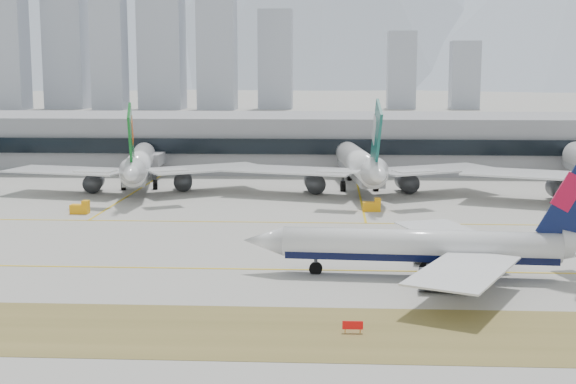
# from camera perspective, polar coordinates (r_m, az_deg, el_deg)

# --- Properties ---
(ground) EXTENTS (3000.00, 3000.00, 0.00)m
(ground) POSITION_cam_1_polar(r_m,az_deg,el_deg) (118.37, -4.47, -4.87)
(ground) COLOR #9F9C95
(ground) RESTS_ON ground
(taxiing_airliner) EXTENTS (50.91, 44.16, 17.10)m
(taxiing_airliner) POSITION_cam_1_polar(r_m,az_deg,el_deg) (109.55, 10.33, -3.89)
(taxiing_airliner) COLOR white
(taxiing_airliner) RESTS_ON ground
(widebody_eva) EXTENTS (59.34, 58.77, 21.47)m
(widebody_eva) POSITION_cam_1_polar(r_m,az_deg,el_deg) (188.82, -10.58, 1.85)
(widebody_eva) COLOR white
(widebody_eva) RESTS_ON ground
(widebody_cathay) EXTENTS (62.47, 61.46, 22.39)m
(widebody_cathay) POSITION_cam_1_polar(r_m,az_deg,el_deg) (184.07, 5.17, 1.86)
(widebody_cathay) COLOR white
(widebody_cathay) RESTS_ON ground
(terminal) EXTENTS (280.00, 43.10, 15.00)m
(terminal) POSITION_cam_1_polar(r_m,az_deg,el_deg) (230.29, -0.73, 3.65)
(terminal) COLOR gray
(terminal) RESTS_ON ground
(hold_sign_right) EXTENTS (2.20, 0.15, 1.35)m
(hold_sign_right) POSITION_cam_1_polar(r_m,az_deg,el_deg) (86.35, 4.62, -9.44)
(hold_sign_right) COLOR red
(hold_sign_right) RESTS_ON ground
(gse_b) EXTENTS (3.55, 2.00, 2.60)m
(gse_b) POSITION_cam_1_polar(r_m,az_deg,el_deg) (160.91, -14.54, -1.13)
(gse_b) COLOR #FFA60D
(gse_b) RESTS_ON ground
(gse_c) EXTENTS (3.55, 2.00, 2.60)m
(gse_c) POSITION_cam_1_polar(r_m,az_deg,el_deg) (159.41, 6.03, -0.99)
(gse_c) COLOR #FFA60D
(gse_c) RESTS_ON ground
(city_skyline) EXTENTS (342.00, 49.80, 140.00)m
(city_skyline) POSITION_cam_1_polar(r_m,az_deg,el_deg) (580.90, -9.18, 10.75)
(city_skyline) COLOR #9FA6B5
(city_skyline) RESTS_ON ground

